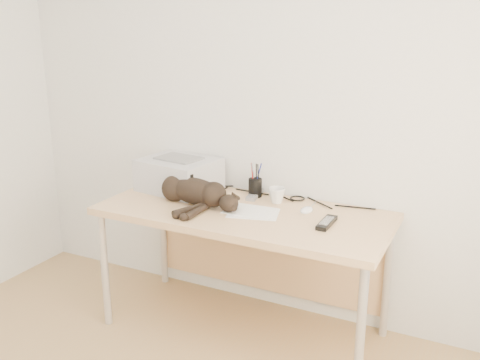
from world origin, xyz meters
The scene contains 11 objects.
wall_back centered at (0.00, 1.75, 1.30)m, with size 3.50×3.50×0.00m, color silver.
desk centered at (0.00, 1.48, 0.61)m, with size 1.60×0.70×0.74m.
printer centered at (-0.52, 1.56, 0.84)m, with size 0.48×0.42×0.20m.
papers centered at (0.06, 1.38, 0.74)m, with size 0.32×0.25×0.01m.
cat centered at (-0.31, 1.36, 0.81)m, with size 0.69×0.38×0.16m.
mug centered at (0.12, 1.59, 0.78)m, with size 0.10×0.10×0.09m, color white.
pen_cup centered at (-0.04, 1.64, 0.80)m, with size 0.08×0.08×0.20m.
remote_grey centered at (-0.04, 1.64, 0.75)m, with size 0.05×0.20×0.02m, color gray.
remote_black centered at (0.48, 1.38, 0.75)m, with size 0.06×0.20×0.02m, color black.
mouse centered at (0.32, 1.53, 0.76)m, with size 0.06×0.11×0.03m, color white.
cable_tangle centered at (0.00, 1.70, 0.75)m, with size 1.36×0.09×0.01m, color black, non-canonical shape.
Camera 1 is at (1.21, -1.10, 1.73)m, focal length 40.00 mm.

